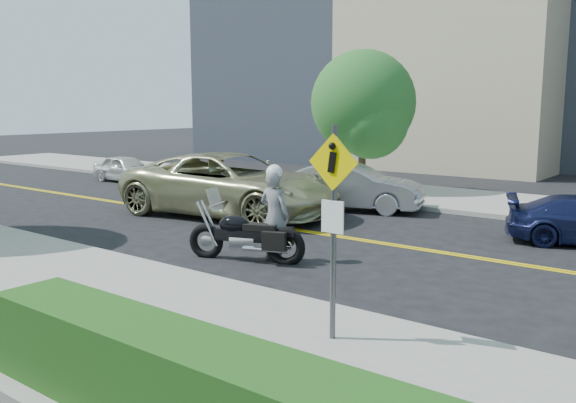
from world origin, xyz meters
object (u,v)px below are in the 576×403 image
(suv, at_px, (231,185))
(parked_car_white, at_px, (126,169))
(parked_car_silver, at_px, (351,187))
(pedestrian_sign, at_px, (333,212))
(motorcyclist, at_px, (274,213))
(motorcycle, at_px, (246,225))

(suv, xyz_separation_m, parked_car_white, (-9.55, 3.36, -0.38))
(parked_car_silver, bearing_deg, pedestrian_sign, -167.72)
(motorcyclist, bearing_deg, parked_car_silver, -75.18)
(suv, bearing_deg, pedestrian_sign, -136.41)
(suv, distance_m, parked_car_white, 10.13)
(pedestrian_sign, distance_m, parked_car_white, 20.62)
(suv, bearing_deg, motorcyclist, -134.36)
(pedestrian_sign, bearing_deg, motorcyclist, 138.15)
(motorcyclist, relative_size, parked_car_white, 0.61)
(motorcyclist, relative_size, parked_car_silver, 0.46)
(pedestrian_sign, distance_m, parked_car_silver, 11.70)
(motorcycle, relative_size, suv, 0.37)
(motorcyclist, xyz_separation_m, parked_car_silver, (-2.17, 6.65, -0.30))
(pedestrian_sign, distance_m, motorcycle, 5.32)
(pedestrian_sign, distance_m, motorcyclist, 5.12)
(suv, distance_m, parked_car_silver, 3.97)
(parked_car_silver, bearing_deg, motorcycle, 175.04)
(parked_car_white, distance_m, parked_car_silver, 11.94)
(pedestrian_sign, relative_size, motorcycle, 1.14)
(motorcycle, bearing_deg, pedestrian_sign, -55.62)
(pedestrian_sign, bearing_deg, parked_car_white, 150.24)
(motorcyclist, bearing_deg, suv, -40.71)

